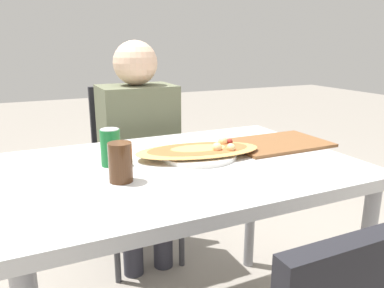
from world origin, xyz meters
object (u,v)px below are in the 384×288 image
object	(u,v)px
drink_glass	(120,162)
person_seated	(139,139)
chair_far_seated	(134,165)
dining_table	(183,185)
pizza_main	(199,151)
soda_can	(111,147)

from	to	relation	value
drink_glass	person_seated	bearing A→B (deg)	68.88
chair_far_seated	person_seated	size ratio (longest dim) A/B	0.80
dining_table	chair_far_seated	size ratio (longest dim) A/B	1.26
chair_far_seated	pizza_main	size ratio (longest dim) A/B	1.91
dining_table	drink_glass	distance (m)	0.29
chair_far_seated	person_seated	world-z (taller)	person_seated
person_seated	chair_far_seated	bearing A→B (deg)	-90.00
pizza_main	soda_can	world-z (taller)	soda_can
dining_table	person_seated	size ratio (longest dim) A/B	1.00
dining_table	pizza_main	size ratio (longest dim) A/B	2.40
soda_can	chair_far_seated	bearing A→B (deg)	68.28
soda_can	drink_glass	size ratio (longest dim) A/B	1.06
dining_table	soda_can	xyz separation A→B (m)	(-0.23, 0.08, 0.14)
person_seated	pizza_main	xyz separation A→B (m)	(0.05, -0.57, 0.08)
chair_far_seated	soda_can	xyz separation A→B (m)	(-0.26, -0.65, 0.29)
pizza_main	drink_glass	world-z (taller)	drink_glass
chair_far_seated	soda_can	world-z (taller)	chair_far_seated
soda_can	dining_table	bearing A→B (deg)	-20.01
dining_table	person_seated	xyz separation A→B (m)	(0.03, 0.61, 0.02)
person_seated	pizza_main	size ratio (longest dim) A/B	2.39
chair_far_seated	pizza_main	xyz separation A→B (m)	(0.05, -0.69, 0.25)
soda_can	drink_glass	xyz separation A→B (m)	(-0.01, -0.16, -0.00)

